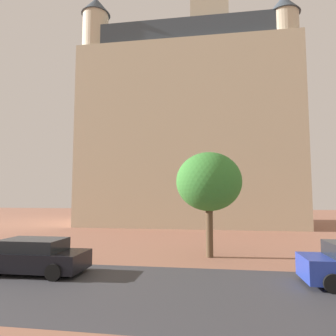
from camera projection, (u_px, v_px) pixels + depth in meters
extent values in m
plane|color=#93604C|center=(158.00, 281.00, 11.33)|extent=(120.00, 120.00, 0.00)
cube|color=#38383D|center=(152.00, 290.00, 10.23)|extent=(120.00, 6.67, 0.00)
cube|color=beige|center=(189.00, 141.00, 35.28)|extent=(23.03, 12.18, 19.12)
cube|color=#38424C|center=(189.00, 53.00, 36.25)|extent=(21.19, 11.21, 2.40)
cube|color=beige|center=(210.00, 92.00, 35.43)|extent=(4.33, 4.33, 30.78)
cylinder|color=beige|center=(94.00, 117.00, 32.44)|extent=(2.80, 2.80, 23.30)
cone|color=#38424C|center=(96.00, 7.00, 33.59)|extent=(3.20, 3.20, 2.00)
cylinder|color=beige|center=(288.00, 118.00, 29.37)|extent=(2.80, 2.80, 21.48)
cone|color=#38424C|center=(284.00, 5.00, 30.43)|extent=(3.20, 3.20, 2.00)
cube|color=black|center=(33.00, 260.00, 12.52)|extent=(4.45, 1.86, 0.73)
cube|color=black|center=(33.00, 245.00, 12.58)|extent=(2.49, 1.63, 0.50)
cylinder|color=black|center=(15.00, 260.00, 13.64)|extent=(0.64, 0.22, 0.64)
cylinder|color=black|center=(54.00, 272.00, 11.37)|extent=(0.64, 0.22, 0.64)
cylinder|color=black|center=(76.00, 262.00, 13.20)|extent=(0.64, 0.22, 0.64)
cylinder|color=black|center=(333.00, 284.00, 9.93)|extent=(0.64, 0.22, 0.64)
cylinder|color=black|center=(315.00, 270.00, 11.68)|extent=(0.64, 0.22, 0.64)
cylinder|color=brown|center=(209.00, 232.00, 15.82)|extent=(0.38, 0.38, 2.57)
ellipsoid|color=#387F33|center=(209.00, 181.00, 16.06)|extent=(3.50, 3.50, 3.15)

